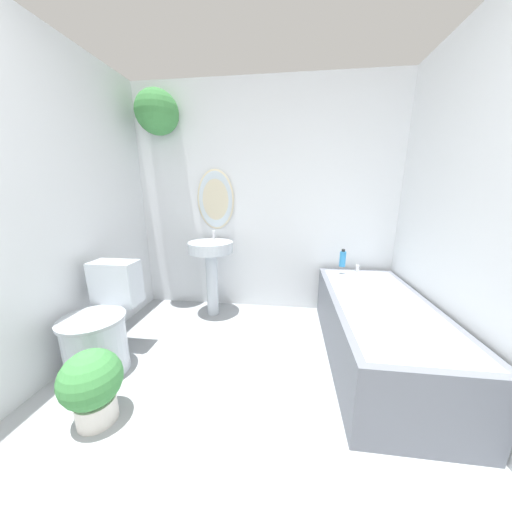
% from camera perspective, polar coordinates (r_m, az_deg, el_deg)
% --- Properties ---
extents(wall_back, '(2.87, 0.42, 2.40)m').
position_cam_1_polar(wall_back, '(2.82, -1.91, 14.75)').
color(wall_back, silver).
rests_on(wall_back, ground_plane).
extents(wall_left, '(0.06, 2.68, 2.40)m').
position_cam_1_polar(wall_left, '(2.26, -41.23, 7.90)').
color(wall_left, silver).
rests_on(wall_left, ground_plane).
extents(wall_right, '(0.06, 2.68, 2.40)m').
position_cam_1_polar(wall_right, '(1.89, 44.50, 6.79)').
color(wall_right, silver).
rests_on(wall_right, ground_plane).
extents(toilet, '(0.44, 0.62, 0.77)m').
position_cam_1_polar(toilet, '(2.30, -31.12, -13.66)').
color(toilet, silver).
rests_on(toilet, ground_plane).
extents(pedestal_sink, '(0.46, 0.46, 0.90)m').
position_cam_1_polar(pedestal_sink, '(2.73, -9.94, -0.65)').
color(pedestal_sink, silver).
rests_on(pedestal_sink, ground_plane).
extents(bathtub, '(0.73, 1.64, 0.58)m').
position_cam_1_polar(bathtub, '(2.30, 25.33, -14.41)').
color(bathtub, slate).
rests_on(bathtub, ground_plane).
extents(shampoo_bottle, '(0.06, 0.06, 0.18)m').
position_cam_1_polar(shampoo_bottle, '(2.71, 18.70, -0.55)').
color(shampoo_bottle, '#2D84C6').
rests_on(shampoo_bottle, bathtub).
extents(potted_plant, '(0.33, 0.33, 0.45)m').
position_cam_1_polar(potted_plant, '(1.88, -32.62, -22.81)').
color(potted_plant, silver).
rests_on(potted_plant, ground_plane).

